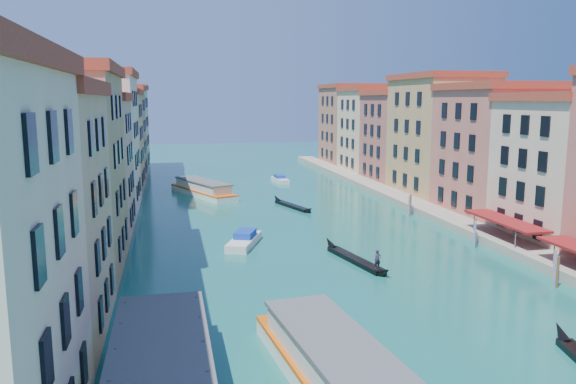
# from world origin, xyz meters

# --- Properties ---
(left_bank_palazzos) EXTENTS (12.80, 128.40, 21.00)m
(left_bank_palazzos) POSITION_xyz_m (-26.00, 64.68, 9.71)
(left_bank_palazzos) COLOR beige
(left_bank_palazzos) RESTS_ON ground
(right_bank_palazzos) EXTENTS (12.80, 128.40, 21.00)m
(right_bank_palazzos) POSITION_xyz_m (30.00, 65.00, 9.75)
(right_bank_palazzos) COLOR #AA403B
(right_bank_palazzos) RESTS_ON ground
(quay) EXTENTS (4.00, 140.00, 1.00)m
(quay) POSITION_xyz_m (22.00, 65.00, 0.50)
(quay) COLOR gray
(quay) RESTS_ON ground
(vaporetto_stop) EXTENTS (5.40, 16.40, 3.65)m
(vaporetto_stop) POSITION_xyz_m (-16.00, 12.00, 1.44)
(vaporetto_stop) COLOR #58585A
(vaporetto_stop) RESTS_ON ground
(mooring_poles_right) EXTENTS (1.44, 54.24, 3.20)m
(mooring_poles_right) POSITION_xyz_m (19.10, 28.80, 1.30)
(mooring_poles_right) COLOR brown
(mooring_poles_right) RESTS_ON ground
(vaporetto_near) EXTENTS (6.85, 21.03, 3.07)m
(vaporetto_near) POSITION_xyz_m (-6.00, 10.72, 1.38)
(vaporetto_near) COLOR white
(vaporetto_near) RESTS_ON ground
(vaporetto_far) EXTENTS (10.87, 18.26, 2.69)m
(vaporetto_far) POSITION_xyz_m (-9.56, 80.89, 1.21)
(vaporetto_far) COLOR silver
(vaporetto_far) RESTS_ON ground
(gondola_fore) EXTENTS (3.67, 13.09, 2.63)m
(gondola_fore) POSITION_xyz_m (3.38, 36.41, 0.44)
(gondola_fore) COLOR black
(gondola_fore) RESTS_ON ground
(gondola_far) EXTENTS (4.52, 12.07, 1.75)m
(gondola_far) POSITION_xyz_m (3.32, 67.15, 0.36)
(gondola_far) COLOR black
(gondola_far) RESTS_ON ground
(motorboat_mid) EXTENTS (5.18, 8.17, 1.62)m
(motorboat_mid) POSITION_xyz_m (-6.98, 45.62, 0.63)
(motorboat_mid) COLOR silver
(motorboat_mid) RESTS_ON ground
(motorboat_far) EXTENTS (2.69, 6.89, 1.39)m
(motorboat_far) POSITION_xyz_m (6.90, 94.52, 0.54)
(motorboat_far) COLOR silver
(motorboat_far) RESTS_ON ground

